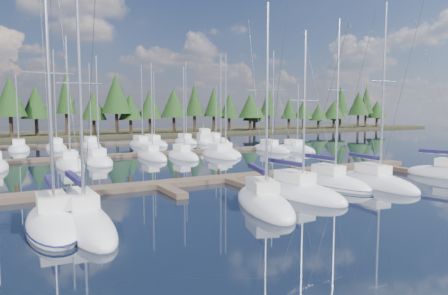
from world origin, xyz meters
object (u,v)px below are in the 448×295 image
front_sailboat_0 (82,219)px  front_sailboat_2 (264,203)px  motor_yacht_right (204,140)px  front_sailboat_1 (54,222)px  front_sailboat_3 (298,192)px  front_sailboat_5 (376,182)px  main_dock (228,179)px  front_sailboat_4 (331,183)px

front_sailboat_0 → front_sailboat_2: front_sailboat_0 is taller
front_sailboat_2 → motor_yacht_right: size_ratio=1.43×
motor_yacht_right → front_sailboat_0: bearing=-123.1°
front_sailboat_1 → front_sailboat_2: front_sailboat_1 is taller
front_sailboat_3 → front_sailboat_5: size_ratio=0.81×
main_dock → front_sailboat_0: (-13.09, -7.31, 0.08)m
front_sailboat_0 → motor_yacht_right: 52.63m
front_sailboat_1 → main_dock: bearing=26.8°
front_sailboat_3 → front_sailboat_4: bearing=17.9°
front_sailboat_1 → front_sailboat_5: size_ratio=0.95×
front_sailboat_0 → front_sailboat_5: bearing=0.0°
front_sailboat_2 → front_sailboat_4: bearing=19.7°
front_sailboat_1 → front_sailboat_4: front_sailboat_1 is taller
front_sailboat_2 → motor_yacht_right: bearing=68.5°
front_sailboat_1 → front_sailboat_4: (20.81, 1.53, 0.00)m
front_sailboat_0 → motor_yacht_right: size_ratio=1.46×
front_sailboat_2 → front_sailboat_5: front_sailboat_5 is taller
main_dock → front_sailboat_0: bearing=-150.8°
front_sailboat_0 → front_sailboat_3: front_sailboat_0 is taller
front_sailboat_1 → front_sailboat_2: size_ratio=1.09×
motor_yacht_right → front_sailboat_1: bearing=-124.3°
front_sailboat_0 → front_sailboat_1: 1.40m
front_sailboat_0 → front_sailboat_2: size_ratio=1.02×
front_sailboat_0 → front_sailboat_2: bearing=-8.3°
front_sailboat_2 → front_sailboat_4: 9.22m
main_dock → front_sailboat_5: 12.13m
front_sailboat_0 → motor_yacht_right: front_sailboat_0 is taller
main_dock → motor_yacht_right: bearing=67.0°
front_sailboat_0 → front_sailboat_5: front_sailboat_5 is taller
front_sailboat_1 → motor_yacht_right: bearing=55.7°
front_sailboat_0 → front_sailboat_4: (19.41, 1.54, 0.01)m
front_sailboat_4 → motor_yacht_right: (9.31, 42.57, 0.19)m
front_sailboat_3 → motor_yacht_right: bearing=72.5°
front_sailboat_0 → front_sailboat_5: (22.77, 0.01, 0.02)m
front_sailboat_4 → front_sailboat_1: bearing=-175.8°
front_sailboat_4 → front_sailboat_5: 3.70m
front_sailboat_3 → front_sailboat_2: bearing=-158.5°
front_sailboat_3 → front_sailboat_4: (4.60, 1.49, 0.02)m
motor_yacht_right → front_sailboat_3: bearing=-107.5°
front_sailboat_0 → front_sailboat_1: front_sailboat_1 is taller
front_sailboat_4 → front_sailboat_5: front_sailboat_5 is taller
front_sailboat_5 → motor_yacht_right: size_ratio=1.63×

